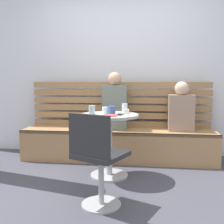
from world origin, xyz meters
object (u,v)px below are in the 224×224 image
Objects in this scene: cup_glass_short at (105,110)px; plate_small at (110,116)px; person_adult at (115,104)px; cup_mug_blue at (112,110)px; booth_bench at (118,145)px; person_child_left at (181,109)px; cafe_table at (109,133)px; cup_water_clear at (125,108)px; phone_on_table at (120,114)px; cup_glass_tall at (92,111)px; white_chair at (97,157)px; cup_espresso_small at (127,112)px.

cup_glass_short is 0.22m from plate_small.
cup_mug_blue is at bearing -85.90° from person_adult.
person_child_left reaches higher than booth_bench.
cafe_table is 0.28m from plate_small.
cafe_table is 6.73× the size of cup_water_clear.
person_adult reaches higher than cafe_table.
person_adult is at bearing -179.54° from person_child_left.
cafe_table is 9.25× the size of cup_glass_short.
cafe_table is 5.29× the size of phone_on_table.
cup_glass_short is at bearing 69.79° from cup_glass_tall.
cup_glass_short is (-0.03, -0.65, -0.02)m from person_adult.
phone_on_table is (0.13, -0.03, 0.23)m from cafe_table.
cup_water_clear is at bearing 80.82° from white_chair.
booth_bench is at bearing 82.73° from cup_glass_short.
plate_small is at bearing -127.83° from cup_espresso_small.
cafe_table is 6.17× the size of cup_glass_tall.
cup_glass_short is at bearing -144.16° from cup_water_clear.
plate_small is at bearing -90.16° from booth_bench.
cup_glass_tall is 0.20m from plate_small.
person_child_left is at bearing -126.93° from phone_on_table.
cup_water_clear is at bearing 53.96° from cup_glass_tall.
cup_mug_blue reaches higher than phone_on_table.
person_child_left is at bearing 34.77° from cup_glass_short.
person_child_left is (0.87, 0.03, 0.52)m from booth_bench.
plate_small is at bearing -135.18° from person_child_left.
cafe_table is at bearing 170.45° from cup_mug_blue.
booth_bench is 0.88m from cup_mug_blue.
cafe_table is 0.27m from cup_mug_blue.
plate_small is at bearing 22.26° from cup_glass_tall.
plate_small is (0.18, 0.07, -0.05)m from cup_glass_tall.
cup_water_clear is at bearing -145.55° from person_child_left.
person_child_left is 3.97× the size of plate_small.
person_adult is at bearing -69.14° from phone_on_table.
person_child_left reaches higher than cup_mug_blue.
cup_glass_short is at bearing -145.23° from person_child_left.
cafe_table is at bearing 57.45° from cup_glass_tall.
phone_on_table is at bearing -136.18° from person_child_left.
plate_small is (0.03, 0.64, 0.28)m from white_chair.
cup_glass_short is (-0.95, -0.66, 0.04)m from person_child_left.
cup_water_clear is at bearing 57.25° from cup_mug_blue.
phone_on_table reaches higher than booth_bench.
cafe_table is 7.79× the size of cup_mug_blue.
booth_bench is 24.55× the size of cup_water_clear.
person_child_left reaches higher than cup_glass_short.
cup_espresso_small is 0.47× the size of cup_glass_tall.
person_child_left reaches higher than cup_espresso_small.
person_adult is 8.47× the size of cup_mug_blue.
cup_espresso_small is 0.40× the size of phone_on_table.
cup_glass_tall reaches higher than cup_water_clear.
person_child_left is (0.90, 1.51, 0.27)m from white_chair.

